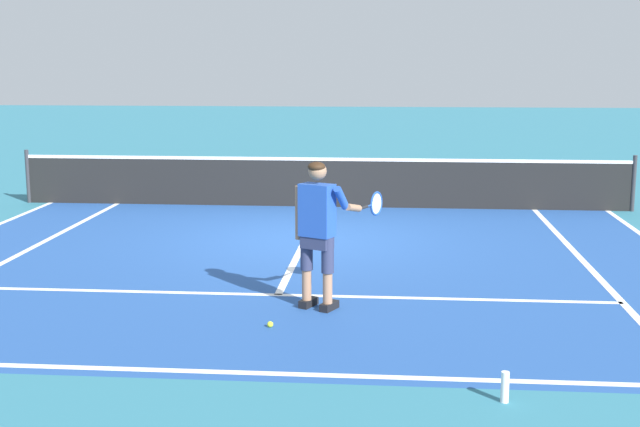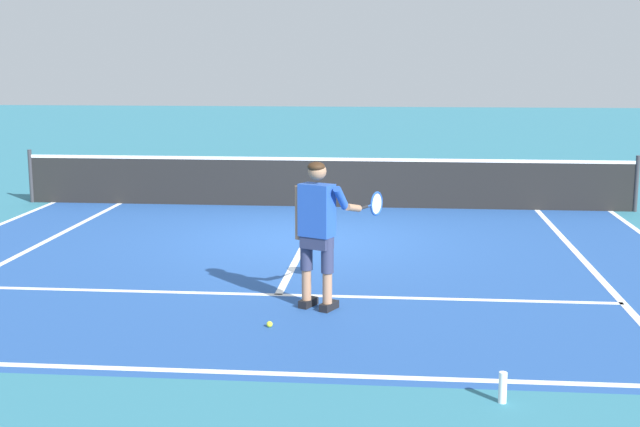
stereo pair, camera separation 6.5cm
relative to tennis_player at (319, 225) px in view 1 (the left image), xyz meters
The scene contains 11 objects.
ground_plane 4.00m from the tennis_player, 98.11° to the left, with size 80.00×80.00×0.00m, color teal.
court_inner_surface 2.66m from the tennis_player, 102.79° to the left, with size 10.98×9.43×0.00m, color #234C93.
line_baseline 2.39m from the tennis_player, 104.53° to the right, with size 10.98×0.10×0.01m, color white.
line_service 1.24m from the tennis_player, 136.30° to the left, with size 8.23×0.10×0.01m, color white.
line_centre_service 3.89m from the tennis_player, 98.35° to the left, with size 0.10×6.40×0.01m, color white.
line_singles_left 5.34m from the tennis_player, 152.70° to the left, with size 0.10×9.03×0.01m, color white.
line_singles_right 4.42m from the tennis_player, 33.99° to the left, with size 0.10×9.03×0.01m, color white.
tennis_net 6.96m from the tennis_player, 94.51° to the left, with size 11.96×0.08×1.07m.
tennis_player is the anchor object (origin of this frame).
tennis_ball_near_feet 1.30m from the tennis_player, 121.72° to the right, with size 0.07×0.07×0.07m, color #CCE02D.
water_bottle 3.26m from the tennis_player, 55.35° to the right, with size 0.07×0.07×0.27m, color white.
Camera 1 is at (1.36, -13.25, 2.82)m, focal length 47.54 mm.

